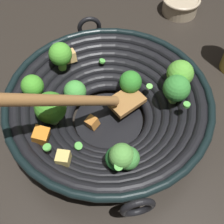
% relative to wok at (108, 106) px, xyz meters
% --- Properties ---
extents(ground_plane, '(4.00, 4.00, 0.00)m').
position_rel_wok_xyz_m(ground_plane, '(0.00, -0.00, -0.06)').
color(ground_plane, '#28231E').
extents(wok, '(0.42, 0.39, 0.23)m').
position_rel_wok_xyz_m(wok, '(0.00, 0.00, 0.00)').
color(wok, black).
rests_on(wok, ground).
extents(prep_bowl, '(0.10, 0.10, 0.05)m').
position_rel_wok_xyz_m(prep_bowl, '(0.38, -0.16, -0.03)').
color(prep_bowl, tan).
rests_on(prep_bowl, ground).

